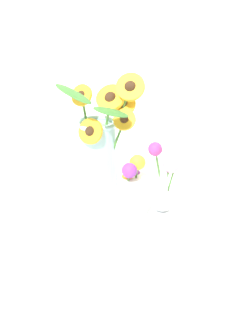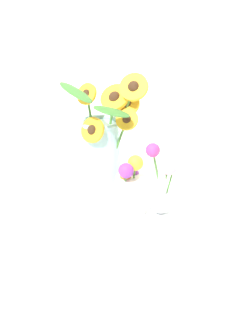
# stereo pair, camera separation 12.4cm
# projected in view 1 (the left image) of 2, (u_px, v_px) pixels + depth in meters

# --- Properties ---
(ground_plane) EXTENTS (6.00, 6.00, 0.00)m
(ground_plane) POSITION_uv_depth(u_px,v_px,m) (115.00, 218.00, 1.25)
(ground_plane) COLOR white
(serving_tray) EXTENTS (0.42, 0.42, 0.02)m
(serving_tray) POSITION_uv_depth(u_px,v_px,m) (126.00, 207.00, 1.29)
(serving_tray) COLOR silver
(serving_tray) RESTS_ON ground_plane
(mason_jar_sunflowers) EXTENTS (0.23, 0.19, 0.35)m
(mason_jar_sunflowers) POSITION_uv_depth(u_px,v_px,m) (99.00, 147.00, 1.31)
(mason_jar_sunflowers) COLOR #9ED1D6
(mason_jar_sunflowers) RESTS_ON serving_tray
(vase_small_center) EXTENTS (0.08, 0.09, 0.17)m
(vase_small_center) POSITION_uv_depth(u_px,v_px,m) (133.00, 190.00, 1.22)
(vase_small_center) COLOR white
(vase_small_center) RESTS_ON serving_tray
(vase_bulb_right) EXTENTS (0.08, 0.08, 0.20)m
(vase_bulb_right) POSITION_uv_depth(u_px,v_px,m) (164.00, 184.00, 1.22)
(vase_bulb_right) COLOR white
(vase_bulb_right) RESTS_ON serving_tray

